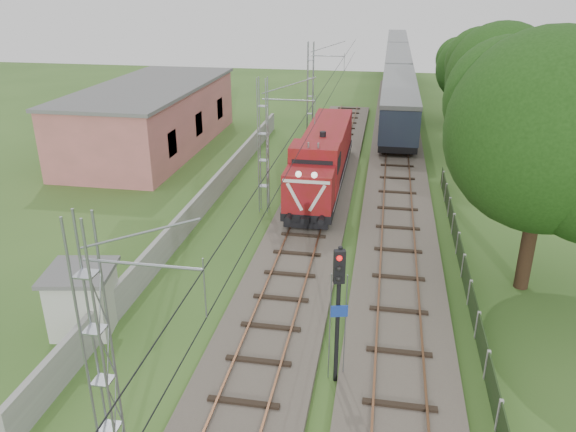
% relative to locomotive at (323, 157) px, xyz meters
% --- Properties ---
extents(ground, '(140.00, 140.00, 0.00)m').
position_rel_locomotive_xyz_m(ground, '(0.00, -16.74, -2.14)').
color(ground, '#335720').
rests_on(ground, ground).
extents(track_main, '(4.20, 70.00, 0.45)m').
position_rel_locomotive_xyz_m(track_main, '(0.00, -9.74, -1.95)').
color(track_main, '#6B6054').
rests_on(track_main, ground).
extents(track_side, '(4.20, 80.00, 0.45)m').
position_rel_locomotive_xyz_m(track_side, '(5.00, 3.26, -1.95)').
color(track_side, '#6B6054').
rests_on(track_side, ground).
extents(catenary, '(3.31, 70.00, 8.00)m').
position_rel_locomotive_xyz_m(catenary, '(-2.95, -4.74, 1.91)').
color(catenary, gray).
rests_on(catenary, ground).
extents(boundary_wall, '(0.25, 40.00, 1.50)m').
position_rel_locomotive_xyz_m(boundary_wall, '(-6.50, -4.74, -1.39)').
color(boundary_wall, '#9E9E99').
rests_on(boundary_wall, ground).
extents(station_building, '(8.40, 20.40, 5.22)m').
position_rel_locomotive_xyz_m(station_building, '(-15.00, 7.26, 0.49)').
color(station_building, '#C86B6C').
rests_on(station_building, ground).
extents(fence, '(0.12, 32.00, 1.20)m').
position_rel_locomotive_xyz_m(fence, '(8.00, -13.74, -1.54)').
color(fence, black).
rests_on(fence, ground).
extents(locomotive, '(2.83, 16.14, 4.10)m').
position_rel_locomotive_xyz_m(locomotive, '(0.00, 0.00, 0.00)').
color(locomotive, black).
rests_on(locomotive, ground).
extents(coach_rake, '(3.17, 70.65, 3.66)m').
position_rel_locomotive_xyz_m(coach_rake, '(5.00, 42.07, 0.47)').
color(coach_rake, black).
rests_on(coach_rake, ground).
extents(signal_post, '(0.57, 0.45, 5.22)m').
position_rel_locomotive_xyz_m(signal_post, '(2.80, -19.82, 1.45)').
color(signal_post, black).
rests_on(signal_post, ground).
extents(relay_hut, '(2.96, 2.96, 2.64)m').
position_rel_locomotive_xyz_m(relay_hut, '(-7.40, -18.25, -0.81)').
color(relay_hut, beige).
rests_on(relay_hut, ground).
extents(tree_a, '(8.87, 8.45, 11.50)m').
position_rel_locomotive_xyz_m(tree_a, '(10.65, -11.76, 5.04)').
color(tree_a, '#3D2919').
rests_on(tree_a, ground).
extents(tree_b, '(8.09, 7.70, 10.48)m').
position_rel_locomotive_xyz_m(tree_b, '(11.86, 6.70, 4.41)').
color(tree_b, '#3D2919').
rests_on(tree_b, ground).
extents(tree_c, '(6.59, 6.27, 8.54)m').
position_rel_locomotive_xyz_m(tree_c, '(11.44, 19.76, 3.19)').
color(tree_c, '#3D2919').
rests_on(tree_c, ground).
extents(tree_d, '(6.03, 5.74, 7.82)m').
position_rel_locomotive_xyz_m(tree_d, '(13.07, 21.03, 2.74)').
color(tree_d, '#3D2919').
rests_on(tree_d, ground).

